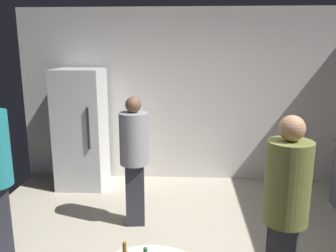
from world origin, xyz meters
The scene contains 4 objects.
wall_back centered at (0.00, 2.63, 1.35)m, with size 5.32×0.06×2.70m, color silver.
refrigerator centered at (-1.62, 2.20, 0.90)m, with size 0.70×0.68×1.80m.
person_in_olive_shirt centered at (0.74, -0.37, 0.96)m, with size 0.45×0.45×1.65m.
person_in_gray_shirt centered at (-0.63, 1.02, 0.91)m, with size 0.37×0.37×1.57m.
Camera 1 is at (-0.02, -2.89, 2.14)m, focal length 37.61 mm.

